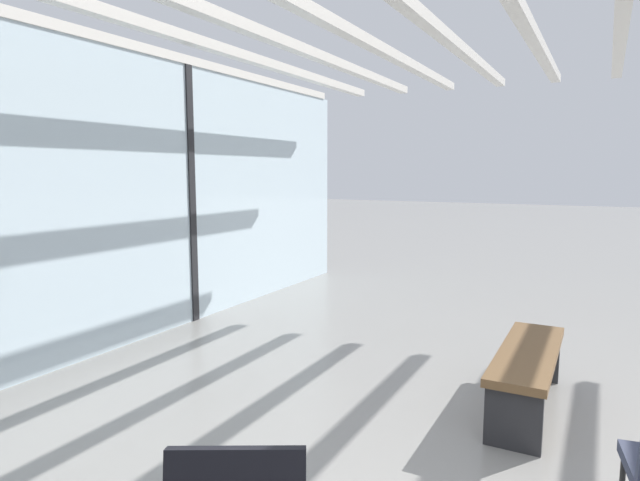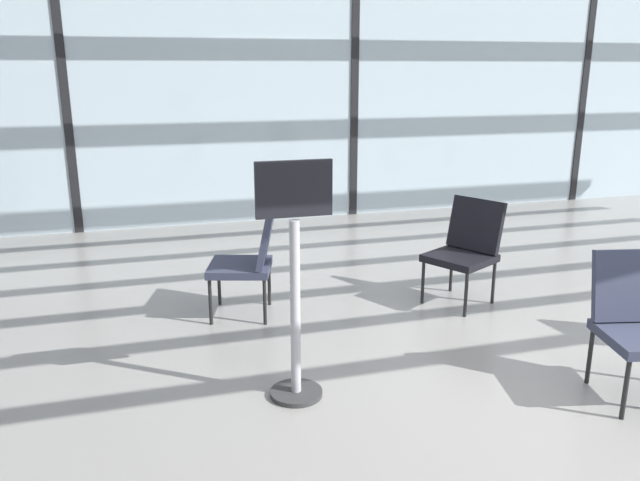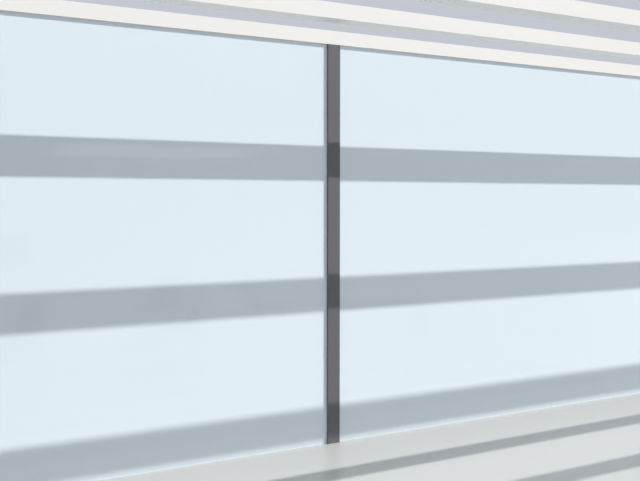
{
  "view_description": "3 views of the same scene",
  "coord_description": "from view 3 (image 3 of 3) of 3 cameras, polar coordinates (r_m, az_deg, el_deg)",
  "views": [
    {
      "loc": [
        -1.37,
        0.83,
        1.8
      ],
      "look_at": [
        1.26,
        2.24,
        1.41
      ],
      "focal_mm": 30.0,
      "sensor_mm": 36.0,
      "label": 1
    },
    {
      "loc": [
        -2.71,
        -2.67,
        1.94
      ],
      "look_at": [
        -1.48,
        1.63,
        0.69
      ],
      "focal_mm": 35.02,
      "sensor_mm": 36.0,
      "label": 2
    },
    {
      "loc": [
        -2.73,
        0.02,
        1.86
      ],
      "look_at": [
        0.06,
        5.5,
        1.54
      ],
      "focal_mm": 43.28,
      "sensor_mm": 36.0,
      "label": 3
    }
  ],
  "objects": [
    {
      "name": "glass_curtain_wall",
      "position": [
        5.87,
        0.77,
        -0.42
      ],
      "size": [
        14.0,
        0.08,
        3.02
      ],
      "primitive_type": "cube",
      "color": "silver",
      "rests_on": "ground"
    },
    {
      "name": "window_mullion_1",
      "position": [
        5.87,
        0.77,
        -0.42
      ],
      "size": [
        0.1,
        0.12,
        3.02
      ],
      "primitive_type": "cube",
      "color": "black",
      "rests_on": "ground"
    },
    {
      "name": "parked_airplane",
      "position": [
        11.24,
        -13.05,
        4.83
      ],
      "size": [
        13.95,
        4.47,
        4.47
      ],
      "color": "silver",
      "rests_on": "ground"
    }
  ]
}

